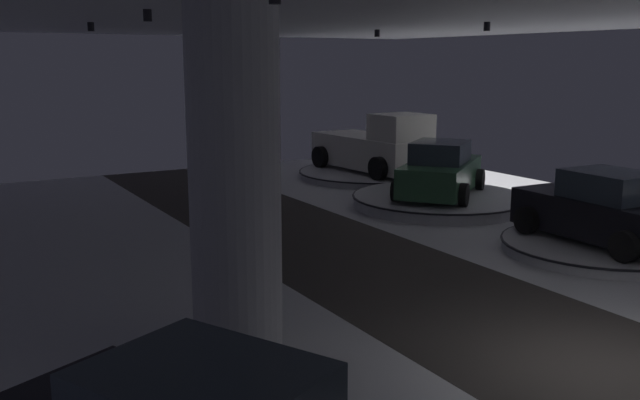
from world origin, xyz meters
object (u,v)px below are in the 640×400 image
Objects in this scene: display_platform_deep_right at (372,174)px; display_platform_far_right at (440,200)px; visitor_walking_near at (246,206)px; column_left at (235,176)px; display_car_mid_right at (604,210)px; pickup_truck_deep_right at (377,148)px; display_platform_mid_right at (600,246)px; display_car_far_right at (440,171)px.

display_platform_deep_right is 1.04× the size of display_platform_far_right.
display_platform_far_right is 7.08m from visitor_walking_near.
display_car_mid_right is (9.67, 0.77, -1.72)m from column_left.
column_left is at bearing -175.43° from display_car_mid_right.
column_left is 16.59m from pickup_truck_deep_right.
column_left is 9.85m from display_car_mid_right.
column_left reaches higher than display_platform_mid_right.
visitor_walking_near reaches higher than display_platform_deep_right.
display_platform_mid_right is at bearing 4.76° from column_left.
display_car_far_right is (-1.28, -5.68, 0.97)m from display_platform_deep_right.
display_car_far_right is at bearing -102.72° from display_platform_deep_right.
display_platform_mid_right is at bearing -91.23° from display_platform_far_right.
column_left is at bearing -115.18° from visitor_walking_near.
display_car_mid_right is 2.69× the size of visitor_walking_near.
column_left reaches higher than display_platform_far_right.
pickup_truck_deep_right is 0.99× the size of display_platform_far_right.
display_platform_mid_right is 1.05× the size of display_car_far_right.
pickup_truck_deep_right is (11.08, 12.24, -1.54)m from column_left.
display_platform_deep_right is at bearing 83.28° from display_car_mid_right.
display_platform_far_right is 3.44× the size of visitor_walking_near.
display_platform_deep_right is at bearing 38.57° from visitor_walking_near.
display_car_far_right reaches higher than display_platform_mid_right.
pickup_truck_deep_right is 1.27× the size of display_car_mid_right.
pickup_truck_deep_right is at bearing 37.11° from visitor_walking_near.
display_car_far_right reaches higher than display_platform_deep_right.
display_platform_mid_right is at bearing -96.73° from display_platform_deep_right.
display_car_mid_right reaches higher than display_platform_deep_right.
column_left reaches higher than display_car_far_right.
pickup_truck_deep_right is 3.42× the size of visitor_walking_near.
display_car_far_right is (-1.30, -5.36, -0.09)m from pickup_truck_deep_right.
display_platform_mid_right is 0.84× the size of display_platform_far_right.
column_left is at bearing -144.85° from display_car_far_right.
pickup_truck_deep_right reaches higher than display_platform_mid_right.
display_car_far_right is (9.78, 6.88, -1.63)m from column_left.
display_platform_deep_right is 1.23× the size of display_platform_mid_right.
pickup_truck_deep_right is 1.18× the size of display_platform_mid_right.
display_platform_deep_right is at bearing 94.12° from pickup_truck_deep_right.
visitor_walking_near is at bearing 64.82° from column_left.
display_platform_deep_right is 1.29× the size of display_car_far_right.
column_left is 6.88m from visitor_walking_near.
display_car_far_right is at bearing 35.15° from column_left.
display_car_far_right is (0.11, 6.11, 0.09)m from display_car_mid_right.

